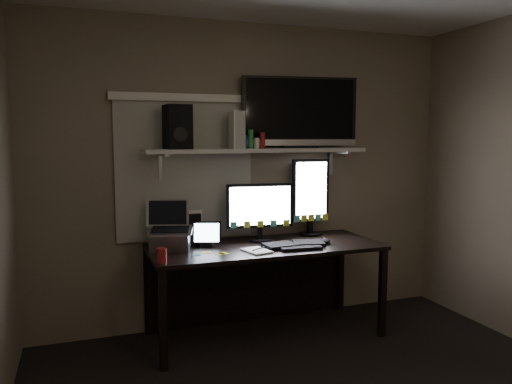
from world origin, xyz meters
name	(u,v)px	position (x,y,z in m)	size (l,w,h in m)	color
back_wall	(250,175)	(0.00, 1.80, 1.25)	(3.60, 3.60, 0.00)	#695F4B
window_blinds	(185,171)	(-0.55, 1.79, 1.30)	(1.10, 0.02, 1.10)	#BBB9A8
desk	(260,263)	(0.00, 1.55, 0.55)	(1.80, 0.75, 0.73)	black
wall_shelf	(257,150)	(0.00, 1.62, 1.46)	(1.80, 0.35, 0.03)	silver
monitor_landscape	(260,212)	(0.01, 1.58, 0.97)	(0.55, 0.06, 0.48)	black
monitor_portrait	(310,197)	(0.50, 1.67, 1.06)	(0.33, 0.06, 0.67)	black
keyboard	(294,244)	(0.19, 1.31, 0.74)	(0.49, 0.19, 0.03)	black
mouse	(326,241)	(0.47, 1.32, 0.75)	(0.07, 0.11, 0.04)	black
notepad	(257,251)	(-0.14, 1.24, 0.74)	(0.16, 0.22, 0.01)	white
tablet	(206,234)	(-0.45, 1.52, 0.83)	(0.23, 0.09, 0.20)	black
file_sorter	(188,227)	(-0.55, 1.71, 0.86)	(0.20, 0.09, 0.25)	black
laptop	(170,226)	(-0.73, 1.51, 0.91)	(0.33, 0.27, 0.37)	#A5A4A9
cup	(162,256)	(-0.85, 1.15, 0.78)	(0.07, 0.07, 0.10)	maroon
sticky_notes	(207,252)	(-0.49, 1.35, 0.73)	(0.27, 0.20, 0.00)	#FBFF45
tv	(300,113)	(0.39, 1.66, 1.77)	(0.97, 0.17, 0.58)	black
game_console	(236,130)	(-0.18, 1.61, 1.63)	(0.08, 0.24, 0.29)	silver
speaker	(177,127)	(-0.64, 1.62, 1.65)	(0.18, 0.22, 0.33)	black
bottles	(251,139)	(-0.07, 1.57, 1.56)	(0.24, 0.06, 0.16)	#A50F0C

